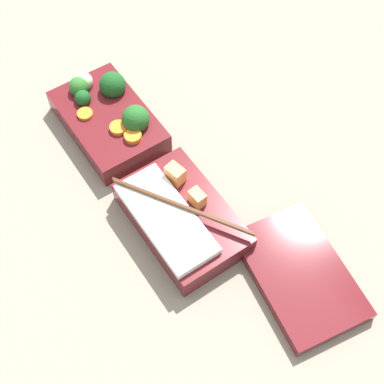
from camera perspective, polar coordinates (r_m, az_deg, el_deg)
The scene contains 4 objects.
ground_plane at distance 0.84m, azimuth -5.33°, elevation 2.18°, with size 3.00×3.00×0.00m, color gray.
bento_tray_vegetable at distance 0.88m, azimuth -8.74°, elevation 8.03°, with size 0.19×0.12×0.07m.
bento_tray_rice at distance 0.77m, azimuth -1.32°, elevation -2.71°, with size 0.19×0.12×0.07m.
bento_lid at distance 0.76m, azimuth 11.41°, elevation -8.62°, with size 0.19×0.12×0.02m, color maroon.
Camera 1 is at (0.43, -0.20, 0.70)m, focal length 50.00 mm.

